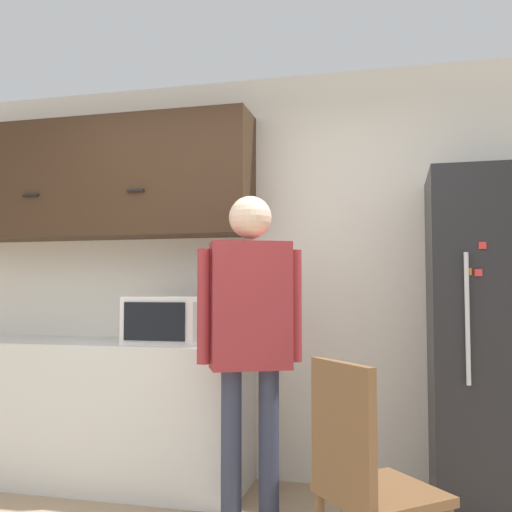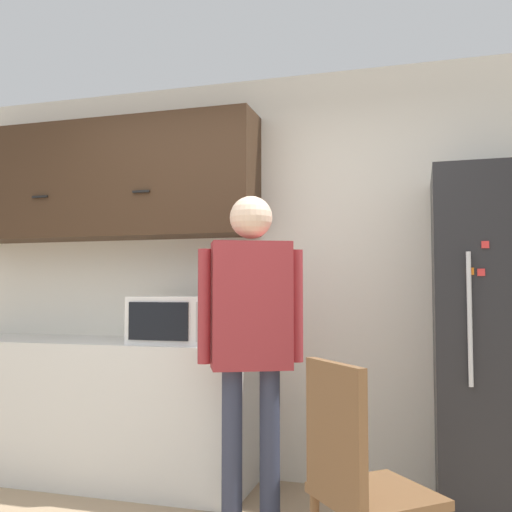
{
  "view_description": "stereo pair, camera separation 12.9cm",
  "coord_description": "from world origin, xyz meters",
  "views": [
    {
      "loc": [
        0.92,
        -1.89,
        1.26
      ],
      "look_at": [
        0.21,
        1.02,
        1.43
      ],
      "focal_mm": 40.0,
      "sensor_mm": 36.0,
      "label": 1
    },
    {
      "loc": [
        1.04,
        -1.86,
        1.26
      ],
      "look_at": [
        0.21,
        1.02,
        1.43
      ],
      "focal_mm": 40.0,
      "sensor_mm": 36.0,
      "label": 2
    }
  ],
  "objects": [
    {
      "name": "upper_cabinets",
      "position": [
        -1.09,
        1.67,
        2.02
      ],
      "size": [
        2.21,
        0.37,
        0.81
      ],
      "color": "#3D2819"
    },
    {
      "name": "counter",
      "position": [
        -1.09,
        1.54,
        0.46
      ],
      "size": [
        2.21,
        0.61,
        0.91
      ],
      "color": "silver",
      "rests_on": "ground_plane"
    },
    {
      "name": "refrigerator",
      "position": [
        1.48,
        1.51,
        0.96
      ],
      "size": [
        0.73,
        0.68,
        1.91
      ],
      "color": "#232326",
      "rests_on": "ground_plane"
    },
    {
      "name": "person",
      "position": [
        0.16,
        1.1,
        1.08
      ],
      "size": [
        0.53,
        0.38,
        1.76
      ],
      "rotation": [
        0.0,
        0.0,
        0.42
      ],
      "color": "#33384C",
      "rests_on": "ground_plane"
    },
    {
      "name": "microwave",
      "position": [
        -0.43,
        1.48,
        1.06
      ],
      "size": [
        0.56,
        0.38,
        0.3
      ],
      "color": "white",
      "rests_on": "counter"
    },
    {
      "name": "back_wall",
      "position": [
        0.0,
        1.88,
        1.35
      ],
      "size": [
        6.0,
        0.06,
        2.7
      ],
      "color": "silver",
      "rests_on": "ground_plane"
    },
    {
      "name": "chair",
      "position": [
        0.79,
        0.49,
        0.52
      ],
      "size": [
        0.6,
        0.6,
        0.97
      ],
      "rotation": [
        0.0,
        0.0,
        2.27
      ],
      "color": "brown",
      "rests_on": "ground_plane"
    }
  ]
}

